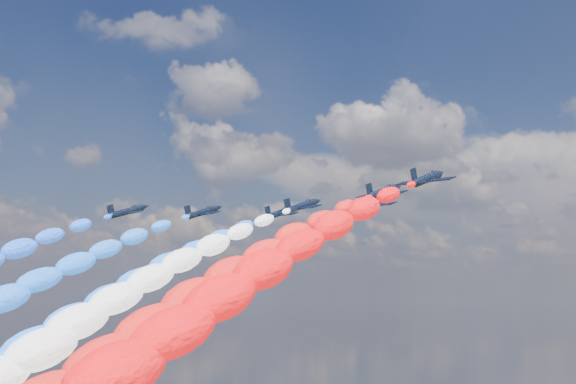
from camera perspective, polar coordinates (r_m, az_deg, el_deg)
The scene contains 14 objects.
jet_0 at distance 161.95m, azimuth -11.99°, elevation -1.44°, with size 8.93×11.97×2.64m, color black, non-canonical shape.
jet_1 at distance 160.78m, azimuth -6.44°, elevation -1.52°, with size 8.93×11.97×2.64m, color black, non-canonical shape.
jet_2 at distance 160.86m, azimuth -0.61°, elevation -1.58°, with size 8.93×11.97×2.64m, color black, non-canonical shape.
trail_2 at distance 126.15m, azimuth -14.73°, elevation -9.68°, with size 7.32×93.95×49.04m, color #2271F9, non-canonical shape.
jet_3 at distance 149.04m, azimuth 1.05°, elevation -1.06°, with size 8.93×11.97×2.64m, color black, non-canonical shape.
trail_3 at distance 113.52m, azimuth -14.08°, elevation -9.90°, with size 7.32×93.95×49.04m, color white, non-canonical shape.
jet_4 at distance 161.56m, azimuth 5.12°, elevation -1.57°, with size 8.93×11.97×2.64m, color black, non-canonical shape.
trail_4 at distance 123.16m, azimuth -7.34°, elevation -9.92°, with size 7.32×93.95×49.04m, color silver, non-canonical shape.
jet_5 at distance 145.53m, azimuth 6.51°, elevation -0.83°, with size 8.93×11.97×2.64m, color black, non-canonical shape.
trail_5 at distance 106.60m, azimuth -7.35°, elevation -10.20°, with size 7.32×93.95×49.04m, color red, non-canonical shape.
jet_6 at distance 130.97m, azimuth 7.15°, elevation -0.01°, with size 8.93×11.97×2.64m, color black, non-canonical shape.
trail_6 at distance 92.01m, azimuth -8.67°, elevation -10.52°, with size 7.32×93.95×49.04m, color red, non-canonical shape.
jet_7 at distance 117.42m, azimuth 10.38°, elevation 1.00°, with size 8.93×11.97×2.64m, color black, non-canonical shape.
trail_7 at distance 76.89m, azimuth -6.67°, elevation -11.04°, with size 7.32×93.95×49.04m, color #F50C11, non-canonical shape.
Camera 1 is at (88.52, -107.65, 91.52)m, focal length 47.40 mm.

